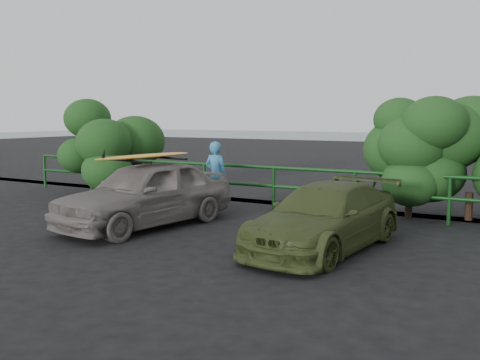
% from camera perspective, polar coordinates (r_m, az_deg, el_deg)
% --- Properties ---
extents(ground, '(80.00, 80.00, 0.00)m').
position_cam_1_polar(ground, '(9.53, -15.44, -6.96)').
color(ground, black).
extents(ocean, '(200.00, 200.00, 0.00)m').
position_cam_1_polar(ocean, '(66.89, 23.88, 4.34)').
color(ocean, slate).
rests_on(ocean, ground).
extents(guardrail, '(14.00, 0.08, 1.04)m').
position_cam_1_polar(guardrail, '(13.38, -0.25, -0.52)').
color(guardrail, '#123F15').
rests_on(guardrail, ground).
extents(shrub_left, '(3.20, 2.40, 2.56)m').
position_cam_1_polar(shrub_left, '(16.51, -14.19, 3.32)').
color(shrub_left, '#1E471A').
rests_on(shrub_left, ground).
extents(shrub_right, '(3.20, 2.40, 2.55)m').
position_cam_1_polar(shrub_right, '(12.17, 21.92, 1.83)').
color(shrub_right, '#1E471A').
rests_on(shrub_right, ground).
extents(sedan, '(2.18, 4.16, 1.35)m').
position_cam_1_polar(sedan, '(10.99, -10.03, -1.41)').
color(sedan, slate).
rests_on(sedan, ground).
extents(olive_vehicle, '(1.94, 3.91, 1.09)m').
position_cam_1_polar(olive_vehicle, '(9.09, 9.01, -3.94)').
color(olive_vehicle, '#3A471F').
rests_on(olive_vehicle, ground).
extents(man, '(0.61, 0.42, 1.63)m').
position_cam_1_polar(man, '(12.86, -2.57, 0.51)').
color(man, teal).
rests_on(man, ground).
extents(roof_rack, '(1.54, 1.19, 0.05)m').
position_cam_1_polar(roof_rack, '(10.92, -10.11, 2.22)').
color(roof_rack, black).
rests_on(roof_rack, sedan).
extents(surfboard, '(0.87, 2.49, 0.07)m').
position_cam_1_polar(surfboard, '(10.91, -10.11, 2.53)').
color(surfboard, orange).
rests_on(surfboard, roof_rack).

